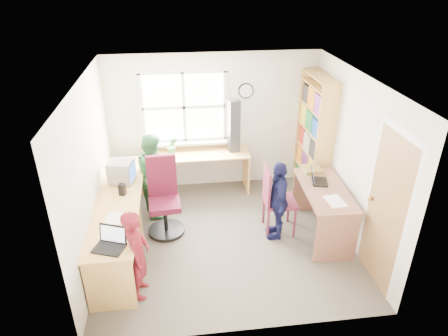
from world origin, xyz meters
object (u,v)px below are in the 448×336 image
object	(u,v)px
l_desk	(133,231)
cd_tower	(234,126)
person_green	(154,174)
crt_monitor	(122,172)
right_desk	(324,201)
laptop_left	(111,242)
wooden_chair	(275,197)
bookshelf	(314,140)
laptop_right	(317,179)
potted_plant	(172,146)
person_red	(137,254)
person_navy	(278,200)
swivel_chair	(164,200)

from	to	relation	value
l_desk	cd_tower	size ratio (longest dim) A/B	3.24
person_green	crt_monitor	bearing A→B (deg)	112.72
right_desk	laptop_left	distance (m)	3.05
wooden_chair	person_green	bearing A→B (deg)	159.08
bookshelf	laptop_right	distance (m)	1.09
l_desk	laptop_right	xyz separation A→B (m)	(2.68, 0.44, 0.37)
bookshelf	crt_monitor	world-z (taller)	bookshelf
wooden_chair	crt_monitor	bearing A→B (deg)	171.11
cd_tower	potted_plant	bearing A→B (deg)	170.87
crt_monitor	person_red	distance (m)	1.59
laptop_right	person_red	distance (m)	2.80
potted_plant	crt_monitor	bearing A→B (deg)	-131.74
cd_tower	wooden_chair	bearing A→B (deg)	-84.97
l_desk	cd_tower	bearing A→B (deg)	47.11
potted_plant	person_navy	distance (m)	2.08
person_green	person_red	bearing A→B (deg)	162.28
cd_tower	laptop_left	bearing A→B (deg)	-138.58
l_desk	swivel_chair	size ratio (longest dim) A/B	2.47
person_navy	swivel_chair	bearing A→B (deg)	-96.38
crt_monitor	bookshelf	bearing A→B (deg)	24.58
wooden_chair	person_green	xyz separation A→B (m)	(-1.78, 0.77, 0.10)
l_desk	person_red	xyz separation A→B (m)	(0.12, -0.68, 0.14)
l_desk	bookshelf	distance (m)	3.35
person_navy	potted_plant	bearing A→B (deg)	-127.76
crt_monitor	right_desk	bearing A→B (deg)	1.47
person_green	right_desk	bearing A→B (deg)	-123.97
right_desk	cd_tower	distance (m)	1.99
laptop_right	person_red	bearing A→B (deg)	127.44
person_navy	person_red	bearing A→B (deg)	-57.95
wooden_chair	laptop_right	distance (m)	0.68
wooden_chair	crt_monitor	distance (m)	2.30
wooden_chair	person_red	world-z (taller)	person_red
l_desk	person_green	size ratio (longest dim) A/B	2.17
laptop_left	person_green	xyz separation A→B (m)	(0.43, 1.86, -0.13)
person_red	person_green	distance (m)	1.86
potted_plant	person_red	size ratio (longest dim) A/B	0.27
crt_monitor	person_red	bearing A→B (deg)	-65.56
l_desk	potted_plant	distance (m)	1.85
laptop_left	person_red	size ratio (longest dim) A/B	0.35
crt_monitor	laptop_left	xyz separation A→B (m)	(0.02, -1.53, -0.12)
wooden_chair	person_green	world-z (taller)	person_green
bookshelf	person_green	size ratio (longest dim) A/B	1.55
right_desk	swivel_chair	world-z (taller)	swivel_chair
swivel_chair	potted_plant	bearing A→B (deg)	76.69
cd_tower	potted_plant	distance (m)	1.10
wooden_chair	person_green	distance (m)	1.94
crt_monitor	person_green	xyz separation A→B (m)	(0.45, 0.32, -0.24)
right_desk	cd_tower	size ratio (longest dim) A/B	1.51
swivel_chair	wooden_chair	world-z (taller)	swivel_chair
bookshelf	swivel_chair	bearing A→B (deg)	-161.73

